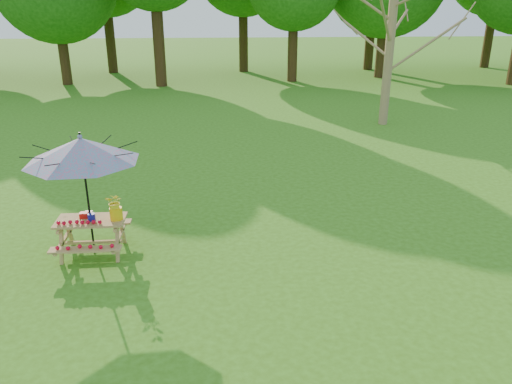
{
  "coord_description": "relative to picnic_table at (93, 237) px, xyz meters",
  "views": [
    {
      "loc": [
        2.34,
        -6.4,
        4.28
      ],
      "look_at": [
        3.01,
        1.89,
        1.1
      ],
      "focal_mm": 35.0,
      "sensor_mm": 36.0,
      "label": 1
    }
  ],
  "objects": [
    {
      "name": "ground",
      "position": [
        -0.06,
        -1.89,
        -0.33
      ],
      "size": [
        120.0,
        120.0,
        0.0
      ],
      "primitive_type": "plane",
      "color": "#3A6D14",
      "rests_on": "ground"
    },
    {
      "name": "picnic_table",
      "position": [
        0.0,
        0.0,
        0.0
      ],
      "size": [
        1.2,
        1.32,
        0.67
      ],
      "color": "#AD7E4E",
      "rests_on": "ground"
    },
    {
      "name": "patio_umbrella",
      "position": [
        0.0,
        0.0,
        1.62
      ],
      "size": [
        2.49,
        2.49,
        2.25
      ],
      "color": "black",
      "rests_on": "ground"
    },
    {
      "name": "produce_bins",
      "position": [
        -0.04,
        0.05,
        0.4
      ],
      "size": [
        0.3,
        0.37,
        0.13
      ],
      "color": "red",
      "rests_on": "picnic_table"
    },
    {
      "name": "tomatoes_row",
      "position": [
        -0.15,
        -0.18,
        0.38
      ],
      "size": [
        0.77,
        0.13,
        0.07
      ],
      "primitive_type": null,
      "color": "red",
      "rests_on": "picnic_table"
    },
    {
      "name": "flower_bucket",
      "position": [
        0.46,
        -0.03,
        0.61
      ],
      "size": [
        0.36,
        0.33,
        0.49
      ],
      "color": "yellow",
      "rests_on": "picnic_table"
    }
  ]
}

